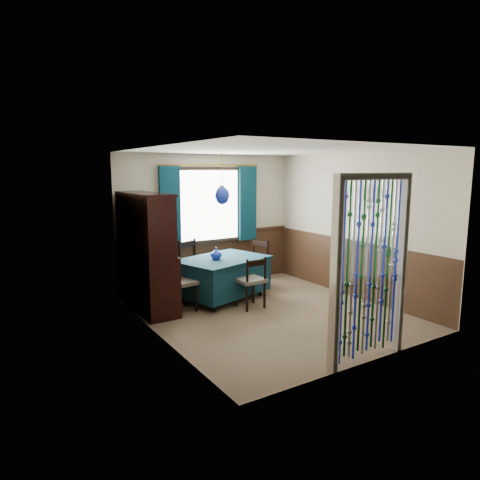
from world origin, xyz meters
TOP-DOWN VIEW (x-y plane):
  - floor at (0.00, 0.00)m, footprint 4.00×4.00m
  - ceiling at (0.00, 0.00)m, footprint 4.00×4.00m
  - wall_back at (0.00, 2.00)m, footprint 3.60×0.00m
  - wall_front at (0.00, -2.00)m, footprint 3.60×0.00m
  - wall_left at (-1.80, 0.00)m, footprint 0.00×4.00m
  - wall_right at (1.80, 0.00)m, footprint 0.00×4.00m
  - wainscot_back at (0.00, 1.99)m, footprint 3.60×0.00m
  - wainscot_front at (0.00, -1.99)m, footprint 3.60×0.00m
  - wainscot_left at (-1.79, 0.00)m, footprint 0.00×4.00m
  - wainscot_right at (1.79, 0.00)m, footprint 0.00×4.00m
  - window at (0.00, 1.95)m, footprint 1.32×0.12m
  - doorway at (0.00, -1.94)m, footprint 1.16×0.12m
  - dining_table at (-0.25, 1.04)m, footprint 1.74×1.43m
  - chair_near at (-0.09, 0.38)m, footprint 0.42×0.40m
  - chair_far at (-0.46, 1.71)m, footprint 0.60×0.59m
  - chair_left at (-1.14, 0.83)m, footprint 0.43×0.45m
  - chair_right at (0.63, 1.34)m, footprint 0.51×0.53m
  - sideboard at (-1.53, 1.20)m, footprint 0.53×1.44m
  - pendant_lamp at (-0.25, 1.04)m, footprint 0.25×0.25m
  - vase_table at (-0.38, 1.02)m, footprint 0.19×0.19m
  - bowl_shelf at (-1.47, 0.93)m, footprint 0.21×0.21m
  - vase_sideboard at (-1.47, 1.55)m, footprint 0.22×0.22m

SIDE VIEW (x-z plane):
  - floor at x=0.00m, z-range 0.00..0.00m
  - dining_table at x=-0.25m, z-range 0.06..0.78m
  - chair_near at x=-0.09m, z-range 0.03..0.87m
  - chair_left at x=-1.14m, z-range 0.03..0.89m
  - chair_right at x=0.63m, z-range 0.03..0.94m
  - wainscot_back at x=0.00m, z-range -1.30..2.30m
  - wainscot_front at x=0.00m, z-range -1.30..2.30m
  - wainscot_left at x=-1.79m, z-range -1.50..2.50m
  - wainscot_right at x=1.79m, z-range -1.50..2.50m
  - chair_far at x=-0.46m, z-range 0.03..0.98m
  - sideboard at x=-1.53m, z-range -0.29..1.57m
  - vase_table at x=-0.38m, z-range 0.72..0.91m
  - vase_sideboard at x=-1.47m, z-range 0.93..1.12m
  - doorway at x=0.00m, z-range -0.04..2.14m
  - wall_back at x=0.00m, z-range -0.55..3.05m
  - wall_front at x=0.00m, z-range -0.55..3.05m
  - wall_left at x=-1.80m, z-range -0.75..3.25m
  - wall_right at x=1.80m, z-range -0.75..3.25m
  - bowl_shelf at x=-1.47m, z-range 1.27..1.32m
  - window at x=0.00m, z-range 0.84..2.26m
  - pendant_lamp at x=-0.25m, z-range 1.36..2.22m
  - ceiling at x=0.00m, z-range 2.50..2.50m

